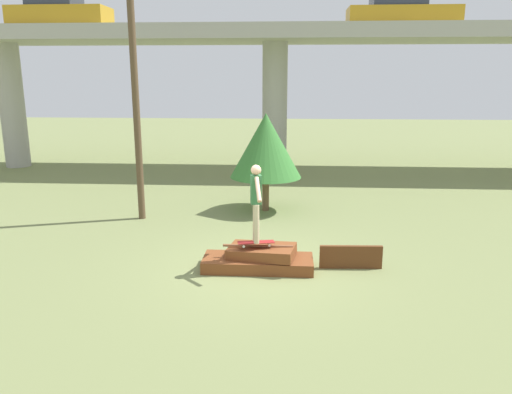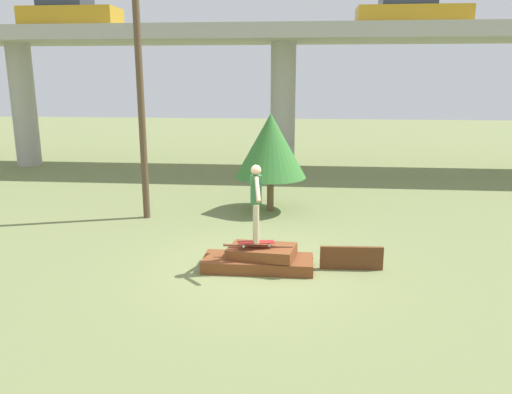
{
  "view_description": "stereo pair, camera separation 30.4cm",
  "coord_description": "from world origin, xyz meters",
  "px_view_note": "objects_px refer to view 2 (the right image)",
  "views": [
    {
      "loc": [
        0.63,
        -10.34,
        4.16
      ],
      "look_at": [
        -0.04,
        -0.07,
        1.65
      ],
      "focal_mm": 35.0,
      "sensor_mm": 36.0,
      "label": 1
    },
    {
      "loc": [
        0.93,
        -10.31,
        4.16
      ],
      "look_at": [
        -0.04,
        -0.07,
        1.65
      ],
      "focal_mm": 35.0,
      "sensor_mm": 36.0,
      "label": 2
    }
  ],
  "objects_px": {
    "car_on_overpass_mid": "(69,13)",
    "tree_behind_left": "(271,146)",
    "utility_pole": "(139,70)",
    "skateboard": "(256,242)",
    "car_on_overpass_left": "(411,11)",
    "skater": "(256,198)"
  },
  "relations": [
    {
      "from": "skater",
      "to": "skateboard",
      "type": "bearing_deg",
      "value": 135.0
    },
    {
      "from": "skater",
      "to": "car_on_overpass_left",
      "type": "xyz_separation_m",
      "value": [
        5.3,
        12.17,
        5.14
      ]
    },
    {
      "from": "car_on_overpass_mid",
      "to": "tree_behind_left",
      "type": "bearing_deg",
      "value": -36.21
    },
    {
      "from": "skater",
      "to": "utility_pole",
      "type": "distance_m",
      "value": 5.98
    },
    {
      "from": "car_on_overpass_left",
      "to": "car_on_overpass_mid",
      "type": "xyz_separation_m",
      "value": [
        -14.57,
        -0.37,
        0.06
      ]
    },
    {
      "from": "skater",
      "to": "car_on_overpass_left",
      "type": "bearing_deg",
      "value": 66.46
    },
    {
      "from": "skateboard",
      "to": "tree_behind_left",
      "type": "relative_size",
      "value": 0.27
    },
    {
      "from": "utility_pole",
      "to": "skateboard",
      "type": "bearing_deg",
      "value": -46.51
    },
    {
      "from": "car_on_overpass_left",
      "to": "car_on_overpass_mid",
      "type": "height_order",
      "value": "car_on_overpass_mid"
    },
    {
      "from": "skateboard",
      "to": "car_on_overpass_left",
      "type": "bearing_deg",
      "value": 66.46
    },
    {
      "from": "skateboard",
      "to": "skater",
      "type": "relative_size",
      "value": 0.48
    },
    {
      "from": "car_on_overpass_mid",
      "to": "utility_pole",
      "type": "relative_size",
      "value": 0.49
    },
    {
      "from": "utility_pole",
      "to": "tree_behind_left",
      "type": "height_order",
      "value": "utility_pole"
    },
    {
      "from": "car_on_overpass_left",
      "to": "car_on_overpass_mid",
      "type": "relative_size",
      "value": 1.1
    },
    {
      "from": "car_on_overpass_mid",
      "to": "utility_pole",
      "type": "distance_m",
      "value": 10.02
    },
    {
      "from": "skateboard",
      "to": "skater",
      "type": "distance_m",
      "value": 1.0
    },
    {
      "from": "skater",
      "to": "tree_behind_left",
      "type": "bearing_deg",
      "value": 90.27
    },
    {
      "from": "skateboard",
      "to": "car_on_overpass_left",
      "type": "height_order",
      "value": "car_on_overpass_left"
    },
    {
      "from": "car_on_overpass_left",
      "to": "tree_behind_left",
      "type": "relative_size",
      "value": 1.49
    },
    {
      "from": "car_on_overpass_mid",
      "to": "tree_behind_left",
      "type": "height_order",
      "value": "car_on_overpass_mid"
    },
    {
      "from": "skateboard",
      "to": "tree_behind_left",
      "type": "distance_m",
      "value": 5.24
    },
    {
      "from": "car_on_overpass_mid",
      "to": "tree_behind_left",
      "type": "relative_size",
      "value": 1.36
    }
  ]
}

